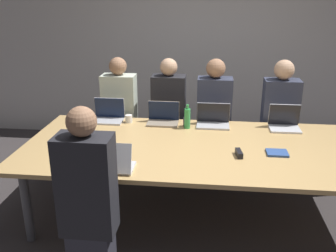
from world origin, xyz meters
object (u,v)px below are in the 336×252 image
Objects in this scene: cup_far_left at (129,119)px; person_far_midleft at (169,118)px; laptop_near_left at (113,163)px; bottle_near_left at (85,151)px; person_near_left at (88,203)px; cup_near_left at (87,163)px; bottle_far_midleft at (187,118)px; person_far_right at (279,123)px; laptop_far_left at (109,114)px; cup_far_center at (186,122)px; laptop_far_midleft at (163,117)px; laptop_far_center at (213,119)px; person_far_center at (214,120)px; person_far_left at (120,117)px; laptop_far_right at (284,122)px; stapler at (239,153)px.

person_far_midleft is at bearing 45.90° from cup_far_left.
bottle_near_left is (-0.26, 0.10, 0.05)m from laptop_near_left.
person_far_midleft is 1.00× the size of person_near_left.
laptop_near_left is 3.75× the size of cup_near_left.
person_near_left reaches higher than bottle_far_midleft.
person_near_left reaches higher than laptop_near_left.
person_far_right is at bearing 23.97° from bottle_far_midleft.
laptop_near_left reaches higher than laptop_far_left.
cup_far_left is at bearing 174.80° from cup_far_center.
laptop_far_left is (-0.64, -0.38, 0.15)m from person_far_midleft.
person_far_right reaches higher than laptop_far_midleft.
cup_near_left is (-0.14, 0.43, 0.11)m from person_near_left.
laptop_far_center is 1.56m from cup_near_left.
bottle_near_left is at bearing -109.55° from person_far_midleft.
laptop_far_center is (0.27, 0.12, -0.04)m from bottle_far_midleft.
laptop_near_left is (-0.27, -1.61, 0.15)m from person_far_midleft.
cup_far_left is (0.24, -0.04, -0.03)m from laptop_far_left.
cup_far_center is at bearing -158.90° from person_far_right.
laptop_near_left reaches higher than cup_far_left.
person_far_left is at bearing 178.06° from person_far_center.
laptop_far_right is 2.13m from bottle_near_left.
laptop_far_midleft is at bearing 178.22° from laptop_far_center.
person_near_left is at bearing 75.95° from laptop_near_left.
laptop_far_right is 1.17× the size of bottle_near_left.
person_near_left is 1.39m from stapler.
person_far_right is at bearing 21.10° from cup_far_center.
bottle_near_left reaches higher than laptop_far_center.
person_far_midleft is at bearing 161.84° from laptop_far_right.
person_far_midleft is 1.36m from laptop_far_right.
laptop_far_center reaches higher than laptop_far_midleft.
person_near_left is at bearing -102.36° from laptop_far_midleft.
laptop_far_midleft is at bearing -32.35° from person_far_left.
bottle_far_midleft reaches higher than stapler.
person_far_right is 9.26× the size of stapler.
cup_far_center is at bearing -166.72° from laptop_far_center.
person_far_midleft is 0.68m from laptop_far_center.
person_far_left is at bearing 131.08° from stapler.
person_near_left is at bearing -100.51° from person_far_midleft.
person_far_right is 16.69× the size of cup_near_left.
laptop_far_midleft is 1.08× the size of laptop_near_left.
person_far_center is at bearing 14.87° from laptop_far_left.
bottle_far_midleft is 0.18× the size of person_near_left.
person_far_left reaches higher than laptop_far_right.
bottle_far_midleft is at bearing -79.67° from cup_far_center.
bottle_far_midleft is at bearing -155.64° from laptop_far_center.
person_far_right is 1.01× the size of person_near_left.
person_near_left reaches higher than bottle_near_left.
laptop_far_right is at bearing 2.86° from cup_far_center.
person_far_center reaches higher than laptop_far_left.
laptop_far_center is 1.54m from bottle_near_left.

